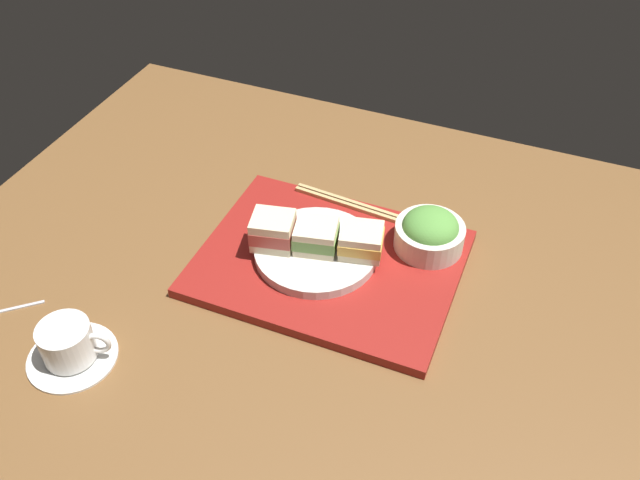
{
  "coord_description": "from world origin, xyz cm",
  "views": [
    {
      "loc": [
        -24.18,
        71.96,
        79.57
      ],
      "look_at": [
        6.49,
        -2.77,
        5.0
      ],
      "focal_mm": 38.28,
      "sensor_mm": 36.0,
      "label": 1
    }
  ],
  "objects": [
    {
      "name": "coffee_cup",
      "position": [
        32.0,
        29.13,
        2.86
      ],
      "size": [
        12.96,
        12.96,
        6.5
      ],
      "color": "white",
      "rests_on": "ground_plane"
    },
    {
      "name": "chopsticks_pair",
      "position": [
        5.91,
        -16.43,
        2.11
      ],
      "size": [
        22.17,
        3.57,
        0.7
      ],
      "color": "tan",
      "rests_on": "serving_tray"
    },
    {
      "name": "sandwich_middle",
      "position": [
        7.08,
        -2.52,
        5.75
      ],
      "size": [
        8.0,
        7.28,
        4.64
      ],
      "color": "beige",
      "rests_on": "sandwich_plate"
    },
    {
      "name": "sandwich_far",
      "position": [
        13.88,
        -0.76,
        6.17
      ],
      "size": [
        7.84,
        7.35,
        5.47
      ],
      "color": "beige",
      "rests_on": "sandwich_plate"
    },
    {
      "name": "sandwich_plate",
      "position": [
        7.08,
        -2.52,
        2.6
      ],
      "size": [
        20.29,
        20.29,
        1.67
      ],
      "primitive_type": "cylinder",
      "color": "silver",
      "rests_on": "serving_tray"
    },
    {
      "name": "ground_plane",
      "position": [
        0.0,
        0.0,
        -1.5
      ],
      "size": [
        140.0,
        100.0,
        3.0
      ],
      "primitive_type": "cube",
      "color": "brown"
    },
    {
      "name": "sandwich_near",
      "position": [
        0.28,
        -4.28,
        5.77
      ],
      "size": [
        8.04,
        7.47,
        4.68
      ],
      "color": "beige",
      "rests_on": "sandwich_plate"
    },
    {
      "name": "serving_tray",
      "position": [
        4.7,
        -2.32,
        0.88
      ],
      "size": [
        41.65,
        31.85,
        1.76
      ],
      "primitive_type": "cube",
      "color": "maroon",
      "rests_on": "ground_plane"
    },
    {
      "name": "salad_bowl",
      "position": [
        -9.38,
        -11.5,
        4.85
      ],
      "size": [
        11.5,
        11.5,
        6.85
      ],
      "color": "silver",
      "rests_on": "serving_tray"
    }
  ]
}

